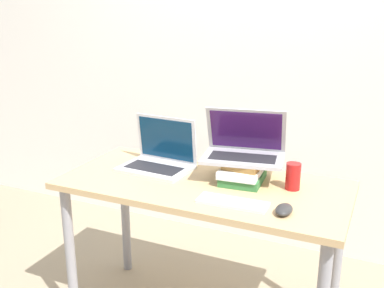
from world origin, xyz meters
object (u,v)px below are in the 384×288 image
book_stack (243,171)px  laptop_on_books (244,149)px  soda_can (293,176)px  wireless_keyboard (233,202)px  mouse (284,210)px  laptop_left (159,158)px

book_stack → laptop_on_books: size_ratio=0.69×
soda_can → laptop_on_books: bearing=169.8°
wireless_keyboard → mouse: 0.22m
wireless_keyboard → mouse: bearing=-0.7°
wireless_keyboard → soda_can: (0.19, 0.26, 0.05)m
book_stack → mouse: bearing=-46.4°
mouse → book_stack: bearing=133.6°
wireless_keyboard → soda_can: size_ratio=2.45×
book_stack → wireless_keyboard: book_stack is taller
book_stack → soda_can: (0.23, -0.01, 0.01)m
wireless_keyboard → soda_can: 0.33m
laptop_left → wireless_keyboard: laptop_left is taller
laptop_left → mouse: 0.75m
mouse → soda_can: soda_can is taller
book_stack → laptop_on_books: bearing=107.9°
soda_can → book_stack: bearing=178.5°
laptop_on_books → soda_can: laptop_on_books is taller
mouse → laptop_left: bearing=159.3°
wireless_keyboard → soda_can: bearing=54.0°
wireless_keyboard → book_stack: bearing=99.1°
book_stack → wireless_keyboard: 0.28m
book_stack → mouse: 0.38m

